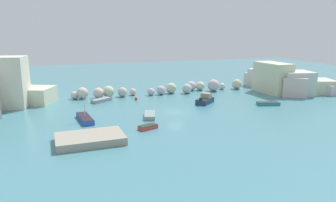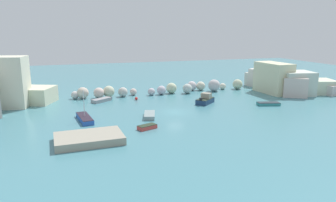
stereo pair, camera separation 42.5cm
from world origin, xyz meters
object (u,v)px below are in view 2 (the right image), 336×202
stone_dock (89,138)px  channel_buoy (136,99)px  moored_boat_3 (147,127)px  moored_boat_2 (85,118)px  moored_boat_5 (149,115)px  moored_boat_4 (102,100)px  moored_boat_0 (268,104)px  moored_boat_1 (205,100)px

stone_dock → channel_buoy: (10.41, 20.94, -0.16)m
stone_dock → moored_boat_3: (7.83, 2.85, -0.17)m
moored_boat_2 → moored_boat_3: moored_boat_2 is taller
stone_dock → moored_boat_5: 12.81m
moored_boat_2 → moored_boat_4: size_ratio=1.48×
stone_dock → channel_buoy: 23.39m
stone_dock → moored_boat_2: 9.55m
moored_boat_0 → moored_boat_3: moored_boat_3 is taller
moored_boat_1 → moored_boat_5: size_ratio=1.00×
moored_boat_0 → moored_boat_4: size_ratio=1.02×
moored_boat_1 → moored_boat_5: 13.33m
moored_boat_1 → moored_boat_2: moored_boat_2 is taller
moored_boat_3 → channel_buoy: bearing=-119.2°
moored_boat_2 → stone_dock: bearing=172.0°
moored_boat_1 → moored_boat_5: (-11.96, -5.89, -0.35)m
channel_buoy → moored_boat_0: channel_buoy is taller
moored_boat_1 → moored_boat_3: size_ratio=1.54×
moored_boat_1 → moored_boat_0: bearing=-67.3°
moored_boat_0 → moored_boat_4: (-27.48, 12.11, 0.04)m
moored_boat_3 → moored_boat_4: bearing=-99.7°
moored_boat_0 → moored_boat_2: size_ratio=0.69×
stone_dock → moored_boat_4: size_ratio=1.94×
moored_boat_1 → moored_boat_5: moored_boat_1 is taller
moored_boat_3 → moored_boat_5: moored_boat_5 is taller
moored_boat_1 → moored_boat_4: bearing=116.0°
stone_dock → channel_buoy: stone_dock is taller
stone_dock → moored_boat_3: stone_dock is taller
stone_dock → moored_boat_1: (21.60, 14.32, 0.21)m
stone_dock → channel_buoy: size_ratio=13.70×
channel_buoy → moored_boat_2: moored_boat_2 is taller
stone_dock → moored_boat_2: (0.17, 9.55, -0.09)m
stone_dock → moored_boat_0: size_ratio=1.90×
moored_boat_2 → moored_boat_4: (3.87, 12.07, -0.06)m
moored_boat_0 → moored_boat_3: 24.60m
stone_dock → moored_boat_3: bearing=20.0°
moored_boat_0 → moored_boat_3: (-23.68, -6.66, 0.02)m
moored_boat_3 → moored_boat_1: bearing=-161.3°
stone_dock → moored_boat_5: bearing=41.2°
moored_boat_4 → moored_boat_0: bearing=-60.0°
moored_boat_0 → moored_boat_5: bearing=18.3°
moored_boat_1 → moored_boat_2: (-21.43, -4.78, -0.30)m
moored_boat_3 → moored_boat_5: 5.87m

